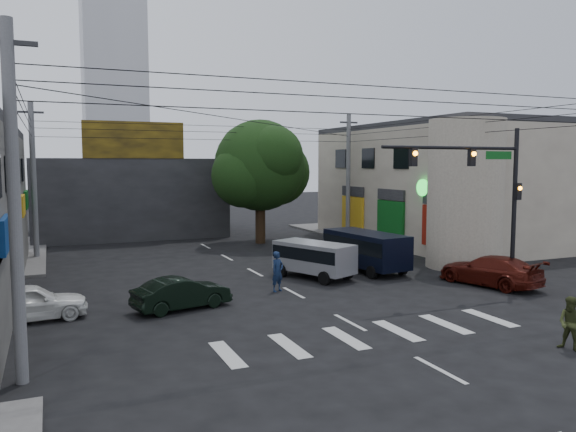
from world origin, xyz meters
TOP-DOWN VIEW (x-y plane):
  - ground at (0.00, 0.00)m, footprint 160.00×160.00m
  - sidewalk_far_right at (18.00, 18.00)m, footprint 16.00×16.00m
  - building_right at (18.00, 13.00)m, footprint 14.00×18.00m
  - corner_column at (11.00, 4.00)m, footprint 4.00×4.00m
  - building_far at (-4.00, 26.00)m, footprint 14.00×10.00m
  - billboard at (-4.00, 21.10)m, footprint 7.00×0.30m
  - tower_distant at (0.00, 70.00)m, footprint 9.00×9.00m
  - street_tree at (4.00, 17.00)m, footprint 6.40×6.40m
  - traffic_gantry at (7.82, -1.00)m, footprint 7.10×0.35m
  - utility_pole_near_left at (-10.50, -4.50)m, footprint 0.32×0.32m
  - utility_pole_far_left at (-10.50, 16.00)m, footprint 0.32×0.32m
  - utility_pole_far_right at (10.50, 16.00)m, footprint 0.32×0.32m
  - dark_sedan at (-5.09, 1.20)m, footprint 3.09×4.41m
  - white_compact at (-10.50, 1.72)m, footprint 2.29×4.26m
  - maroon_sedan at (8.97, -0.18)m, footprint 4.26×5.78m
  - silver_minivan at (2.19, 4.51)m, footprint 5.36×4.72m
  - navy_van at (5.48, 5.07)m, footprint 5.58×3.15m
  - traffic_officer at (-0.54, 2.54)m, footprint 0.97×0.91m
  - pedestrian_olive at (4.68, -8.23)m, footprint 1.21×1.15m

SIDE VIEW (x-z plane):
  - ground at x=0.00m, z-range 0.00..0.00m
  - sidewalk_far_right at x=18.00m, z-range 0.00..0.15m
  - dark_sedan at x=-5.09m, z-range 0.00..1.25m
  - white_compact at x=-10.50m, z-range 0.00..1.36m
  - maroon_sedan at x=8.97m, z-range 0.00..1.41m
  - pedestrian_olive at x=4.68m, z-range 0.00..1.65m
  - silver_minivan at x=2.19m, z-range 0.00..1.76m
  - traffic_officer at x=-0.54m, z-range 0.00..1.79m
  - navy_van at x=5.48m, z-range 0.00..2.05m
  - building_far at x=-4.00m, z-range 0.00..6.00m
  - building_right at x=18.00m, z-range 0.00..8.00m
  - corner_column at x=11.00m, z-range 0.00..8.00m
  - utility_pole_near_left at x=-10.50m, z-range 0.00..9.20m
  - utility_pole_far_left at x=-10.50m, z-range 0.00..9.20m
  - utility_pole_far_right at x=10.50m, z-range 0.00..9.20m
  - traffic_gantry at x=7.82m, z-range 1.23..8.43m
  - street_tree at x=4.00m, z-range 1.12..9.82m
  - billboard at x=-4.00m, z-range 6.00..8.60m
  - tower_distant at x=0.00m, z-range 0.00..44.00m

